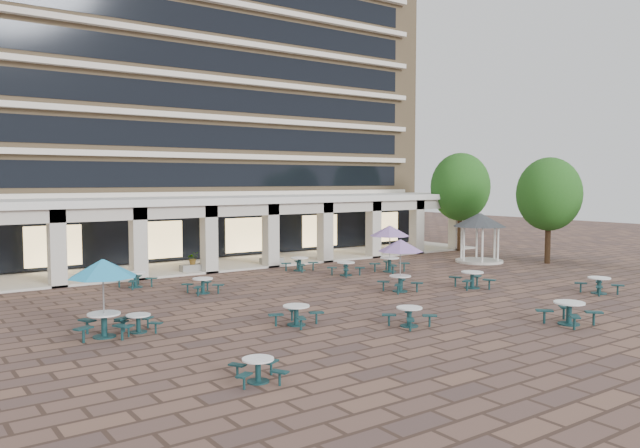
# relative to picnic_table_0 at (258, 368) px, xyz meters

# --- Properties ---
(ground) EXTENTS (120.00, 120.00, 0.00)m
(ground) POSITION_rel_picnic_table_0_xyz_m (9.79, 6.66, -0.39)
(ground) COLOR brown
(ground) RESTS_ON ground
(apartment_building) EXTENTS (40.00, 15.50, 25.20)m
(apartment_building) POSITION_rel_picnic_table_0_xyz_m (9.79, 32.13, 12.21)
(apartment_building) COLOR #967954
(apartment_building) RESTS_ON ground
(retail_arcade) EXTENTS (42.00, 6.60, 4.40)m
(retail_arcade) POSITION_rel_picnic_table_0_xyz_m (9.79, 21.46, 2.61)
(retail_arcade) COLOR white
(retail_arcade) RESTS_ON ground
(picnic_table_0) EXTENTS (1.73, 1.73, 0.65)m
(picnic_table_0) POSITION_rel_picnic_table_0_xyz_m (0.00, 0.00, 0.00)
(picnic_table_0) COLOR #143A3D
(picnic_table_0) RESTS_ON ground
(picnic_table_1) EXTENTS (1.71, 1.71, 0.73)m
(picnic_table_1) POSITION_rel_picnic_table_0_xyz_m (7.81, 2.32, 0.04)
(picnic_table_1) COLOR #143A3D
(picnic_table_1) RESTS_ON ground
(picnic_table_2) EXTENTS (1.93, 1.93, 0.86)m
(picnic_table_2) POSITION_rel_picnic_table_0_xyz_m (12.93, -0.96, 0.12)
(picnic_table_2) COLOR #143A3D
(picnic_table_2) RESTS_ON ground
(picnic_table_3) EXTENTS (2.03, 2.03, 0.79)m
(picnic_table_3) POSITION_rel_picnic_table_0_xyz_m (19.94, 1.93, 0.08)
(picnic_table_3) COLOR #143A3D
(picnic_table_3) RESTS_ON ground
(picnic_table_4) EXTENTS (2.35, 2.35, 2.72)m
(picnic_table_4) POSITION_rel_picnic_table_0_xyz_m (-1.92, 7.32, 1.92)
(picnic_table_4) COLOR #143A3D
(picnic_table_4) RESTS_ON ground
(picnic_table_5) EXTENTS (1.53, 1.53, 0.65)m
(picnic_table_5) POSITION_rel_picnic_table_0_xyz_m (-0.72, 7.28, -0.00)
(picnic_table_5) COLOR #143A3D
(picnic_table_5) RESTS_ON ground
(picnic_table_6) EXTENTS (2.21, 2.21, 2.55)m
(picnic_table_6) POSITION_rel_picnic_table_0_xyz_m (12.53, 7.90, 1.78)
(picnic_table_6) COLOR #143A3D
(picnic_table_6) RESTS_ON ground
(picnic_table_7) EXTENTS (2.27, 2.27, 0.84)m
(picnic_table_7) POSITION_rel_picnic_table_0_xyz_m (16.16, 6.50, 0.11)
(picnic_table_7) COLOR #143A3D
(picnic_table_7) RESTS_ON ground
(picnic_table_8) EXTENTS (2.07, 2.07, 0.75)m
(picnic_table_8) POSITION_rel_picnic_table_0_xyz_m (4.49, 4.93, 0.06)
(picnic_table_8) COLOR #143A3D
(picnic_table_8) RESTS_ON ground
(picnic_table_9) EXTENTS (1.70, 1.70, 0.74)m
(picnic_table_9) POSITION_rel_picnic_table_0_xyz_m (4.48, 13.09, 0.05)
(picnic_table_9) COLOR #143A3D
(picnic_table_9) RESTS_ON ground
(picnic_table_10) EXTENTS (1.89, 1.89, 0.77)m
(picnic_table_10) POSITION_rel_picnic_table_0_xyz_m (13.58, 13.55, 0.07)
(picnic_table_10) COLOR #143A3D
(picnic_table_10) RESTS_ON ground
(picnic_table_11) EXTENTS (2.39, 2.39, 2.76)m
(picnic_table_11) POSITION_rel_picnic_table_0_xyz_m (16.58, 13.17, 1.96)
(picnic_table_11) COLOR #143A3D
(picnic_table_11) RESTS_ON ground
(picnic_table_12) EXTENTS (2.04, 2.04, 0.78)m
(picnic_table_12) POSITION_rel_picnic_table_0_xyz_m (2.42, 16.66, 0.08)
(picnic_table_12) COLOR #143A3D
(picnic_table_12) RESTS_ON ground
(picnic_table_13) EXTENTS (2.17, 2.17, 0.80)m
(picnic_table_13) POSITION_rel_picnic_table_0_xyz_m (12.47, 16.66, 0.09)
(picnic_table_13) COLOR #143A3D
(picnic_table_13) RESTS_ON ground
(gazebo) EXTENTS (3.50, 3.50, 3.25)m
(gazebo) POSITION_rel_picnic_table_0_xyz_m (24.38, 12.96, 2.06)
(gazebo) COLOR beige
(gazebo) RESTS_ON ground
(tree_east_a) EXTENTS (4.17, 4.17, 6.94)m
(tree_east_a) POSITION_rel_picnic_table_0_xyz_m (27.55, 9.97, 4.14)
(tree_east_a) COLOR #442B1B
(tree_east_a) RESTS_ON ground
(tree_east_c) EXTENTS (4.53, 4.53, 7.55)m
(tree_east_c) POSITION_rel_picnic_table_0_xyz_m (28.42, 18.29, 4.54)
(tree_east_c) COLOR #442B1B
(tree_east_c) RESTS_ON ground
(planter_left) EXTENTS (1.50, 0.66, 1.23)m
(planter_left) POSITION_rel_picnic_table_0_xyz_m (6.87, 19.56, 0.10)
(planter_left) COLOR #989792
(planter_left) RESTS_ON ground
(planter_right) EXTENTS (1.50, 0.60, 1.19)m
(planter_right) POSITION_rel_picnic_table_0_xyz_m (12.27, 19.56, 0.06)
(planter_right) COLOR #989792
(planter_right) RESTS_ON ground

